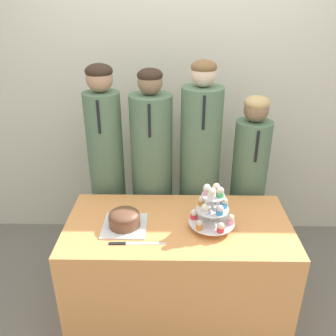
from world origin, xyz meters
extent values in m
cube|color=beige|center=(0.00, 1.41, 1.35)|extent=(9.00, 0.06, 2.70)
cube|color=#EF9951|center=(0.00, 0.33, 0.38)|extent=(1.35, 0.67, 0.75)
cube|color=white|center=(-0.32, 0.30, 0.76)|extent=(0.26, 0.26, 0.01)
cylinder|color=brown|center=(-0.32, 0.30, 0.79)|extent=(0.18, 0.18, 0.07)
ellipsoid|color=brown|center=(-0.32, 0.30, 0.83)|extent=(0.18, 0.18, 0.06)
cube|color=silver|center=(-0.18, 0.14, 0.75)|extent=(0.22, 0.02, 0.00)
cube|color=black|center=(-0.34, 0.13, 0.75)|extent=(0.09, 0.02, 0.01)
cylinder|color=silver|center=(0.19, 0.29, 0.86)|extent=(0.02, 0.02, 0.22)
cylinder|color=silver|center=(0.19, 0.29, 0.79)|extent=(0.27, 0.27, 0.01)
cylinder|color=silver|center=(0.19, 0.29, 0.88)|extent=(0.19, 0.19, 0.01)
cylinder|color=silver|center=(0.19, 0.29, 0.97)|extent=(0.13, 0.13, 0.01)
cylinder|color=orange|center=(0.12, 0.21, 0.81)|extent=(0.04, 0.04, 0.03)
sphere|color=beige|center=(0.12, 0.21, 0.84)|extent=(0.04, 0.04, 0.04)
cylinder|color=#E5333D|center=(0.23, 0.19, 0.81)|extent=(0.04, 0.04, 0.03)
sphere|color=beige|center=(0.23, 0.19, 0.83)|extent=(0.04, 0.04, 0.04)
cylinder|color=pink|center=(0.30, 0.27, 0.81)|extent=(0.04, 0.04, 0.03)
sphere|color=beige|center=(0.30, 0.27, 0.84)|extent=(0.04, 0.04, 0.04)
cylinder|color=white|center=(0.26, 0.38, 0.81)|extent=(0.05, 0.05, 0.03)
sphere|color=silver|center=(0.26, 0.38, 0.84)|extent=(0.04, 0.04, 0.04)
cylinder|color=#4CB766|center=(0.15, 0.39, 0.81)|extent=(0.04, 0.04, 0.03)
sphere|color=beige|center=(0.15, 0.39, 0.84)|extent=(0.04, 0.04, 0.04)
cylinder|color=#E5333D|center=(0.09, 0.32, 0.81)|extent=(0.04, 0.04, 0.03)
sphere|color=#F4E5C6|center=(0.09, 0.32, 0.83)|extent=(0.04, 0.04, 0.04)
cylinder|color=orange|center=(0.13, 0.33, 0.90)|extent=(0.04, 0.04, 0.03)
sphere|color=#F4E5C6|center=(0.13, 0.33, 0.92)|extent=(0.04, 0.04, 0.04)
cylinder|color=white|center=(0.15, 0.24, 0.90)|extent=(0.04, 0.04, 0.03)
sphere|color=white|center=(0.15, 0.24, 0.92)|extent=(0.04, 0.04, 0.04)
cylinder|color=#3893DB|center=(0.23, 0.23, 0.90)|extent=(0.04, 0.04, 0.03)
sphere|color=silver|center=(0.23, 0.23, 0.92)|extent=(0.04, 0.04, 0.04)
cylinder|color=#3893DB|center=(0.26, 0.31, 0.90)|extent=(0.04, 0.04, 0.03)
sphere|color=beige|center=(0.26, 0.31, 0.93)|extent=(0.04, 0.04, 0.04)
cylinder|color=pink|center=(0.20, 0.36, 0.90)|extent=(0.04, 0.04, 0.02)
sphere|color=beige|center=(0.20, 0.36, 0.92)|extent=(0.04, 0.04, 0.04)
cylinder|color=#4CB766|center=(0.23, 0.28, 0.98)|extent=(0.04, 0.04, 0.02)
sphere|color=beige|center=(0.23, 0.28, 1.01)|extent=(0.04, 0.04, 0.04)
cylinder|color=orange|center=(0.21, 0.32, 0.98)|extent=(0.04, 0.04, 0.02)
sphere|color=beige|center=(0.21, 0.32, 1.01)|extent=(0.04, 0.04, 0.04)
cylinder|color=pink|center=(0.16, 0.30, 0.99)|extent=(0.04, 0.04, 0.03)
sphere|color=white|center=(0.16, 0.30, 1.01)|extent=(0.04, 0.04, 0.04)
cylinder|color=white|center=(0.18, 0.26, 0.99)|extent=(0.05, 0.05, 0.03)
sphere|color=#F4E5C6|center=(0.18, 0.26, 1.01)|extent=(0.04, 0.04, 0.04)
cylinder|color=#567556|center=(-0.51, 0.85, 0.71)|extent=(0.25, 0.25, 1.41)
sphere|color=tan|center=(-0.51, 0.85, 1.50)|extent=(0.17, 0.17, 0.17)
ellipsoid|color=#332319|center=(-0.51, 0.85, 1.55)|extent=(0.18, 0.18, 0.10)
cube|color=black|center=(-0.51, 0.73, 1.28)|extent=(0.02, 0.01, 0.22)
cylinder|color=#567556|center=(-0.18, 0.85, 0.70)|extent=(0.29, 0.29, 1.40)
sphere|color=#8E6B4C|center=(-0.18, 0.85, 1.48)|extent=(0.16, 0.16, 0.16)
ellipsoid|color=#332319|center=(-0.18, 0.85, 1.52)|extent=(0.17, 0.17, 0.09)
cube|color=black|center=(-0.18, 0.70, 1.27)|extent=(0.02, 0.01, 0.22)
cylinder|color=#567556|center=(0.16, 0.85, 0.73)|extent=(0.28, 0.28, 1.45)
sphere|color=beige|center=(0.16, 0.85, 1.53)|extent=(0.16, 0.16, 0.16)
ellipsoid|color=brown|center=(0.16, 0.85, 1.58)|extent=(0.17, 0.17, 0.09)
cube|color=black|center=(0.16, 0.71, 1.32)|extent=(0.02, 0.01, 0.22)
cylinder|color=#567556|center=(0.52, 0.85, 0.61)|extent=(0.25, 0.25, 1.22)
sphere|color=#8E6B4C|center=(0.52, 0.85, 1.30)|extent=(0.17, 0.17, 0.17)
ellipsoid|color=tan|center=(0.52, 0.85, 1.35)|extent=(0.17, 0.17, 0.09)
cube|color=black|center=(0.52, 0.72, 1.09)|extent=(0.02, 0.01, 0.22)
camera|label=1|loc=(-0.04, -1.44, 1.98)|focal=38.00mm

